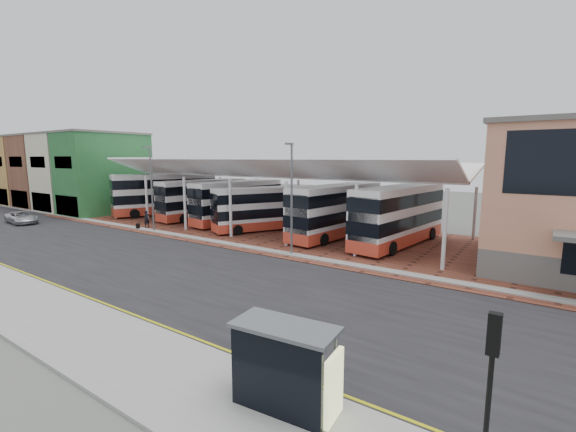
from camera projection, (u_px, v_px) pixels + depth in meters
The scene contains 25 objects.
ground at pixel (209, 271), 24.06m from camera, with size 140.00×140.00×0.00m, color #4F524C.
road at pixel (197, 275), 23.25m from camera, with size 120.00×14.00×0.02m, color black.
forecourt at pixel (334, 239), 33.52m from camera, with size 72.00×16.00×0.06m, color brown.
sidewalk at pixel (57, 320), 16.72m from camera, with size 120.00×4.00×0.14m, color gray.
north_kerb at pixel (269, 251), 29.10m from camera, with size 120.00×0.80×0.14m, color gray.
yellow_line_near at pixel (101, 306), 18.36m from camera, with size 120.00×0.12×0.01m, color #B8B50F.
yellow_line_far at pixel (107, 304), 18.60m from camera, with size 120.00×0.12×0.01m, color #B8B50F.
canopy at pixel (268, 170), 37.90m from camera, with size 37.00×11.63×7.07m.
shop_green at pixel (104, 173), 49.05m from camera, with size 6.40×10.20×10.22m.
shop_cream at pixel (78, 172), 52.70m from camera, with size 6.40×10.20×10.22m.
shop_brick at pixel (55, 171), 56.34m from camera, with size 6.40×10.20×10.22m.
shop_ochre at pixel (35, 170), 59.99m from camera, with size 6.40×10.20×10.22m.
lamp_west at pixel (151, 186), 36.37m from camera, with size 0.16×0.90×8.07m.
lamp_east at pixel (291, 196), 27.39m from camera, with size 0.16×0.90×8.07m.
bus_0 at pixel (165, 195), 47.50m from camera, with size 7.68×12.14×4.99m.
bus_1 at pixel (203, 199), 44.43m from camera, with size 4.00×11.08×4.47m.
bus_2 at pixel (238, 202), 41.32m from camera, with size 3.88×11.17×4.51m.
bus_3 at pixel (265, 209), 37.29m from camera, with size 6.82×10.04×4.18m.
bus_4 at pixel (336, 211), 33.95m from camera, with size 3.86×11.45×4.63m.
bus_5 at pixel (399, 216), 30.93m from camera, with size 4.06×11.75×4.74m.
silver_car at pixel (22, 217), 41.46m from camera, with size 2.17×4.70×1.31m, color silver.
pedestrian at pixel (147, 219), 38.80m from camera, with size 0.62×0.41×1.71m, color black.
suitcase at pixel (138, 226), 37.94m from camera, with size 0.33×0.24×0.57m, color black.
bus_shelter at pixel (289, 363), 10.27m from camera, with size 3.11×1.66×2.39m.
traffic_signal_west at pixel (491, 371), 7.97m from camera, with size 0.26×0.20×3.79m.
Camera 1 is at (17.29, -16.35, 7.05)m, focal length 24.00 mm.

